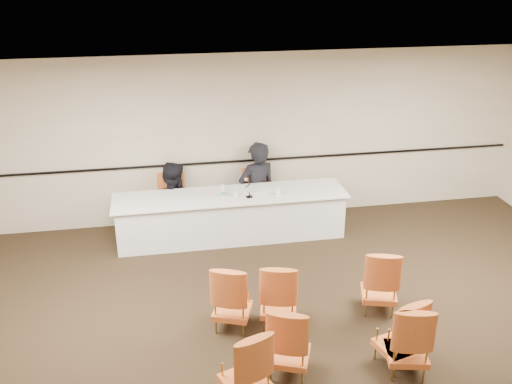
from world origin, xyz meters
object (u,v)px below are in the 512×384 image
aud_chair_front_left (232,296)px  panelist_second (173,210)px  water_bottle (223,190)px  aud_chair_back_left (245,365)px  aud_chair_front_mid (279,294)px  aud_chair_front_right (380,280)px  panelist_main (257,195)px  panelist_main_chair (257,196)px  coffee_cup (278,192)px  drinking_glass (236,194)px  aud_chair_back_right (408,338)px  panel_table (231,216)px  aud_chair_back_mid (289,339)px  microphone (249,189)px  aud_chair_extra (400,331)px  panelist_second_chair (172,202)px

aud_chair_front_left → panelist_second: bearing=122.3°
water_bottle → aud_chair_back_left: water_bottle is taller
aud_chair_front_mid → aud_chair_front_right: size_ratio=1.00×
aud_chair_back_left → panelist_main: bearing=57.8°
panelist_main_chair → coffee_cup: size_ratio=7.72×
panelist_main → aud_chair_front_right: bearing=93.6°
drinking_glass → aud_chair_front_right: 2.92m
aud_chair_front_right → panelist_second: bearing=146.6°
drinking_glass → aud_chair_front_right: bearing=-56.4°
aud_chair_back_right → panelist_main_chair: bearing=115.3°
aud_chair_front_right → aud_chair_back_right: same height
panelist_main → drinking_glass: (-0.48, -0.67, 0.33)m
drinking_glass → coffee_cup: 0.71m
drinking_glass → panel_table: bearing=129.7°
aud_chair_back_mid → microphone: bearing=109.8°
microphone → aud_chair_extra: microphone is taller
panel_table → aud_chair_back_mid: size_ratio=4.12×
panel_table → water_bottle: water_bottle is taller
panelist_main_chair → water_bottle: 1.01m
panelist_main_chair → aud_chair_front_mid: size_ratio=1.00×
panelist_second → coffee_cup: bearing=173.7°
panelist_main → panelist_second: (-1.51, -0.00, -0.18)m
aud_chair_back_left → aud_chair_back_right: size_ratio=1.00×
aud_chair_back_mid → aud_chair_front_right: bearing=56.3°
panelist_main → coffee_cup: 0.84m
panel_table → aud_chair_back_mid: (0.18, -3.53, 0.08)m
panel_table → aud_chair_back_mid: aud_chair_back_mid is taller
coffee_cup → microphone: bearing=179.3°
aud_chair_back_mid → panel_table: bearing=114.6°
aud_chair_front_left → aud_chair_back_mid: (0.52, -1.00, 0.00)m
panelist_second_chair → drinking_glass: panelist_second_chair is taller
panelist_main_chair → aud_chair_back_mid: (-0.37, -4.10, 0.00)m
aud_chair_front_right → aud_chair_back_right: (-0.15, -1.24, 0.00)m
aud_chair_back_left → aud_chair_back_mid: same height
panelist_second_chair → coffee_cup: 1.92m
panelist_main → panelist_main_chair: panelist_main is taller
water_bottle → aud_chair_back_left: 3.87m
panelist_second_chair → panelist_main: bearing=0.0°
water_bottle → aud_chair_back_left: (-0.26, -3.84, -0.42)m
microphone → aud_chair_back_left: (-0.68, -3.72, -0.46)m
panelist_second → panel_table: bearing=165.8°
aud_chair_back_right → aud_chair_front_mid: bearing=150.3°
aud_chair_front_left → aud_chair_back_left: 1.34m
panel_table → panelist_second: panelist_second is taller
panelist_main_chair → drinking_glass: size_ratio=9.50×
microphone → drinking_glass: size_ratio=2.97×
aud_chair_front_right → panel_table: bearing=139.8°
aud_chair_extra → aud_chair_front_left: bearing=133.7°
drinking_glass → aud_chair_back_left: size_ratio=0.11×
microphone → aud_chair_back_left: microphone is taller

